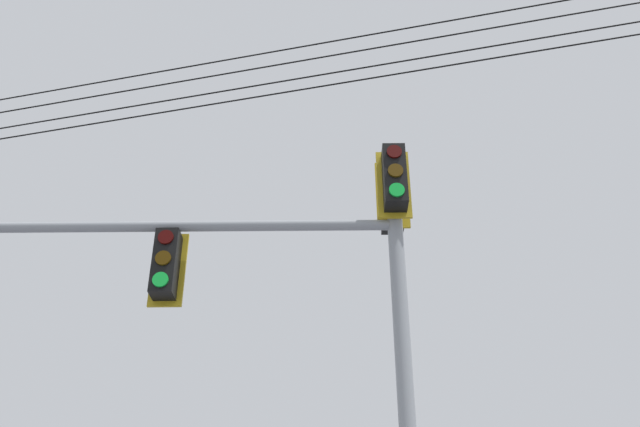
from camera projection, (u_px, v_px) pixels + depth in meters
signal_mast_assembly at (329, 300)px, 8.78m from camera, size 1.04×5.75×7.39m
overhead_wire_span at (468, 40)px, 10.60m from camera, size 3.57×27.66×1.22m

